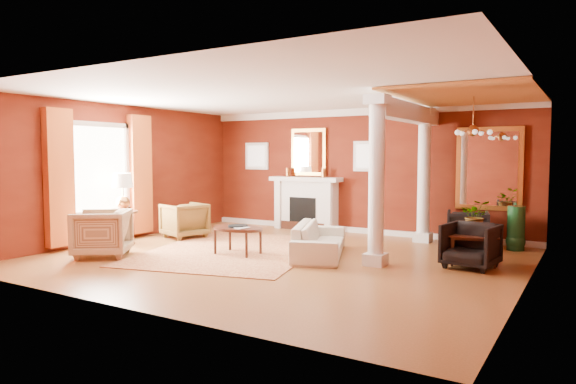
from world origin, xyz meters
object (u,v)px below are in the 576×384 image
Objects in this scene: sofa at (320,234)px; coffee_table at (238,230)px; armchair_leopard at (184,219)px; side_table at (123,197)px; armchair_stripe at (102,231)px; dining_table at (474,237)px.

sofa reaches higher than coffee_table.
armchair_leopard is 0.85× the size of coffee_table.
side_table is (-4.04, -0.94, 0.58)m from sofa.
armchair_stripe is at bearing -144.49° from coffee_table.
armchair_leopard is at bearing 83.88° from dining_table.
armchair_leopard is at bearing 156.38° from coffee_table.
coffee_table is at bearing 94.03° from sofa.
coffee_table is 0.71× the size of dining_table.
armchair_leopard is (-3.52, 0.30, 0.03)m from sofa.
sofa is 1.43× the size of dining_table.
dining_table is (3.81, 1.73, -0.06)m from coffee_table.
side_table reaches higher than sofa.
side_table is (-2.69, -0.30, 0.51)m from coffee_table.
armchair_leopard is at bearing 63.52° from sofa.
armchair_stripe is 6.59m from dining_table.
dining_table is (2.45, 1.08, -0.00)m from sofa.
sofa is 4.19m from side_table.
armchair_stripe is at bearing 104.95° from dining_table.
side_table is 6.83m from dining_table.
armchair_leopard reaches higher than dining_table.
armchair_leopard is 6.03m from dining_table.
armchair_leopard reaches higher than coffee_table.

